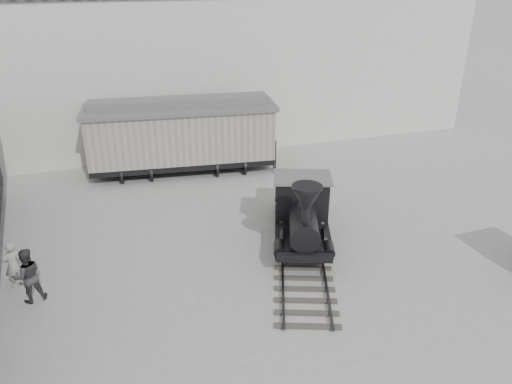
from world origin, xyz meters
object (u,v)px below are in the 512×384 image
object	(u,v)px
boxcar	(181,134)
visitor_a	(13,265)
locomotive	(302,214)
visitor_b	(28,276)

from	to	relation	value
boxcar	visitor_a	distance (m)	10.73
locomotive	boxcar	distance (m)	8.82
boxcar	visitor_a	xyz separation A→B (m)	(-6.89, -8.15, -1.16)
boxcar	visitor_a	world-z (taller)	boxcar
visitor_b	locomotive	bearing A→B (deg)	169.74
boxcar	visitor_a	bearing A→B (deg)	-123.94
locomotive	visitor_a	xyz separation A→B (m)	(-9.88, 0.11, -0.37)
visitor_a	visitor_b	distance (m)	1.12
locomotive	visitor_a	distance (m)	9.88
boxcar	visitor_a	size ratio (longest dim) A/B	5.88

